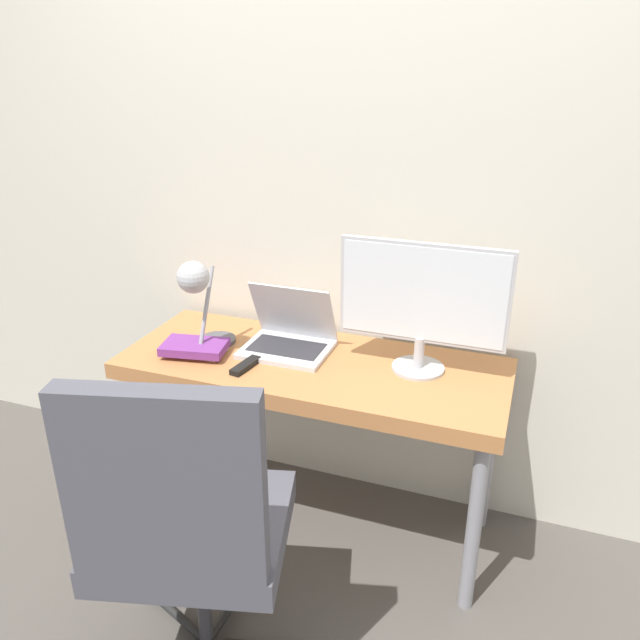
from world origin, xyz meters
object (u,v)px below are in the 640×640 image
office_chair (184,519)px  book_stack (196,348)px  monitor (423,300)px  laptop (289,337)px  desk_lamp (198,290)px

office_chair → book_stack: bearing=116.9°
office_chair → book_stack: (-0.34, 0.67, 0.16)m
monitor → laptop: bearing=-179.5°
office_chair → desk_lamp: bearing=115.2°
laptop → desk_lamp: (-0.29, -0.15, 0.20)m
book_stack → office_chair: bearing=-63.1°
laptop → desk_lamp: desk_lamp is taller
desk_lamp → book_stack: desk_lamp is taller
laptop → office_chair: 0.85m
monitor → office_chair: size_ratio=0.55×
laptop → monitor: 0.54m
laptop → book_stack: 0.35m
laptop → book_stack: size_ratio=1.25×
desk_lamp → office_chair: bearing=-64.8°
desk_lamp → office_chair: size_ratio=0.35×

